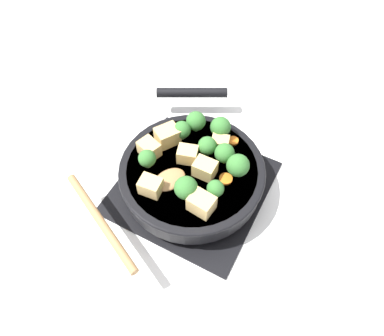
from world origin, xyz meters
The scene contains 23 objects.
ground_plane centered at (0.00, 0.00, 0.00)m, with size 2.40×2.40×0.00m, color white.
front_burner_grate centered at (0.00, 0.00, 0.01)m, with size 0.31×0.31×0.03m.
skillet_pan centered at (0.00, 0.00, 0.05)m, with size 0.41×0.35×0.05m.
wooden_spoon centered at (-0.13, 0.06, 0.08)m, with size 0.24×0.23×0.02m.
tofu_cube_center_large centered at (-0.08, -0.06, 0.09)m, with size 0.05×0.04×0.04m, color #DBB770.
tofu_cube_near_handle centered at (-0.09, 0.05, 0.09)m, with size 0.04×0.03×0.03m, color #DBB770.
tofu_cube_east_chunk centered at (0.04, 0.08, 0.09)m, with size 0.05×0.04×0.04m, color #DBB770.
tofu_cube_west_chunk centered at (0.00, -0.03, 0.09)m, with size 0.04×0.03×0.03m, color #DBB770.
tofu_cube_back_piece centered at (-0.01, 0.10, 0.09)m, with size 0.04×0.03×0.03m, color #DBB770.
tofu_cube_front_piece centered at (0.08, -0.03, 0.09)m, with size 0.04×0.03×0.03m, color #DBB770.
tofu_cube_mid_small centered at (0.02, 0.02, 0.09)m, with size 0.04×0.03×0.03m, color #DBB770.
broccoli_floret_near_spoon centered at (0.11, -0.01, 0.10)m, with size 0.04×0.04×0.05m.
broccoli_floret_center_top centered at (0.05, -0.05, 0.10)m, with size 0.04×0.04×0.05m.
broccoli_floret_east_rim centered at (-0.04, -0.07, 0.10)m, with size 0.03×0.03×0.04m.
broccoli_floret_west_rim centered at (-0.04, 0.08, 0.10)m, with size 0.04×0.04×0.04m.
broccoli_floret_north_edge centered at (0.05, -0.01, 0.10)m, with size 0.04×0.04×0.05m.
broccoli_floret_south_cluster centered at (0.03, -0.09, 0.10)m, with size 0.05×0.05×0.05m.
broccoli_floret_mid_floret centered at (0.10, 0.04, 0.10)m, with size 0.04×0.04×0.05m.
broccoli_floret_small_inner centered at (-0.06, -0.02, 0.10)m, with size 0.05×0.05×0.05m.
broccoli_floret_tall_stem centered at (0.06, 0.06, 0.10)m, with size 0.04×0.04×0.05m.
carrot_slice_orange_thin centered at (0.10, -0.05, 0.08)m, with size 0.02×0.02×0.01m, color orange.
carrot_slice_near_center centered at (0.08, 0.08, 0.08)m, with size 0.03×0.03×0.01m, color orange.
carrot_slice_edge_slice centered at (0.01, -0.07, 0.08)m, with size 0.03×0.03×0.01m, color orange.
Camera 1 is at (-0.39, -0.21, 0.70)m, focal length 35.00 mm.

